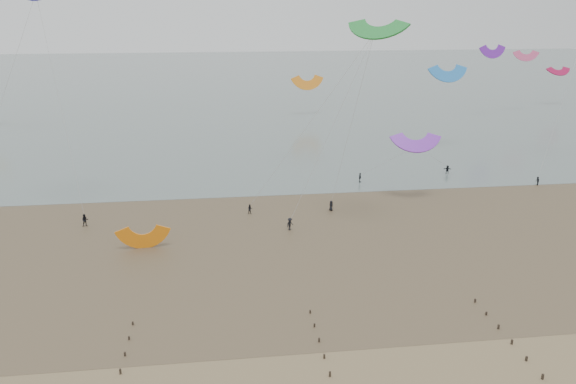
{
  "coord_description": "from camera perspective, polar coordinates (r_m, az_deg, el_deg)",
  "views": [
    {
      "loc": [
        -4.67,
        -38.55,
        30.52
      ],
      "look_at": [
        3.68,
        28.0,
        8.0
      ],
      "focal_mm": 35.0,
      "sensor_mm": 36.0,
      "label": 1
    }
  ],
  "objects": [
    {
      "name": "sea_and_shore",
      "position": [
        79.08,
        -6.18,
        -4.25
      ],
      "size": [
        500.0,
        665.0,
        0.03
      ],
      "color": "#475654",
      "rests_on": "ground"
    },
    {
      "name": "kites_airborne",
      "position": [
        126.83,
        -12.33,
        13.71
      ],
      "size": [
        230.32,
        107.93,
        42.07
      ],
      "color": "#218733",
      "rests_on": "ground"
    },
    {
      "name": "grounded_kite",
      "position": [
        76.65,
        -14.4,
        -5.53
      ],
      "size": [
        6.17,
        4.98,
        3.22
      ],
      "primitive_type": null,
      "rotation": [
        1.54,
        0.0,
        0.07
      ],
      "color": "orange",
      "rests_on": "ground"
    },
    {
      "name": "kitesurfers",
      "position": [
        90.39,
        1.77,
        -0.61
      ],
      "size": [
        108.02,
        25.14,
        1.86
      ],
      "color": "black",
      "rests_on": "ground"
    }
  ]
}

